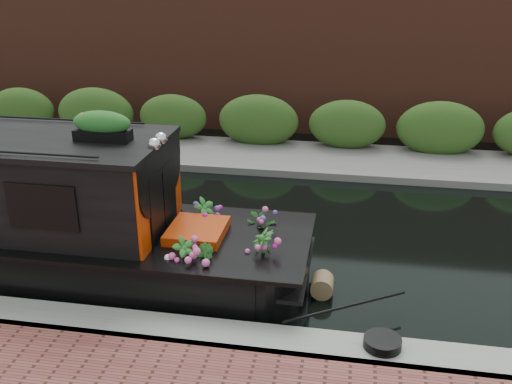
# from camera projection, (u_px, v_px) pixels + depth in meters

# --- Properties ---
(ground) EXTENTS (80.00, 80.00, 0.00)m
(ground) POSITION_uv_depth(u_px,v_px,m) (216.00, 232.00, 10.43)
(ground) COLOR black
(ground) RESTS_ON ground
(near_bank_coping) EXTENTS (40.00, 0.60, 0.50)m
(near_bank_coping) POSITION_uv_depth(u_px,v_px,m) (156.00, 342.00, 7.41)
(near_bank_coping) COLOR gray
(near_bank_coping) RESTS_ON ground
(far_bank_path) EXTENTS (40.00, 2.40, 0.34)m
(far_bank_path) POSITION_uv_depth(u_px,v_px,m) (256.00, 159.00, 14.26)
(far_bank_path) COLOR #61615D
(far_bank_path) RESTS_ON ground
(far_hedge) EXTENTS (40.00, 1.10, 2.80)m
(far_hedge) POSITION_uv_depth(u_px,v_px,m) (261.00, 148.00, 15.08)
(far_hedge) COLOR #2C4F1A
(far_hedge) RESTS_ON ground
(far_brick_wall) EXTENTS (40.00, 1.00, 8.00)m
(far_brick_wall) POSITION_uv_depth(u_px,v_px,m) (273.00, 127.00, 17.00)
(far_brick_wall) COLOR #54291C
(far_brick_wall) RESTS_ON ground
(rope_fender) EXTENTS (0.33, 0.36, 0.33)m
(rope_fender) POSITION_uv_depth(u_px,v_px,m) (322.00, 285.00, 8.40)
(rope_fender) COLOR brown
(rope_fender) RESTS_ON ground
(coiled_mooring_rope) EXTENTS (0.46, 0.46, 0.12)m
(coiled_mooring_rope) POSITION_uv_depth(u_px,v_px,m) (382.00, 343.00, 6.90)
(coiled_mooring_rope) COLOR black
(coiled_mooring_rope) RESTS_ON near_bank_coping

